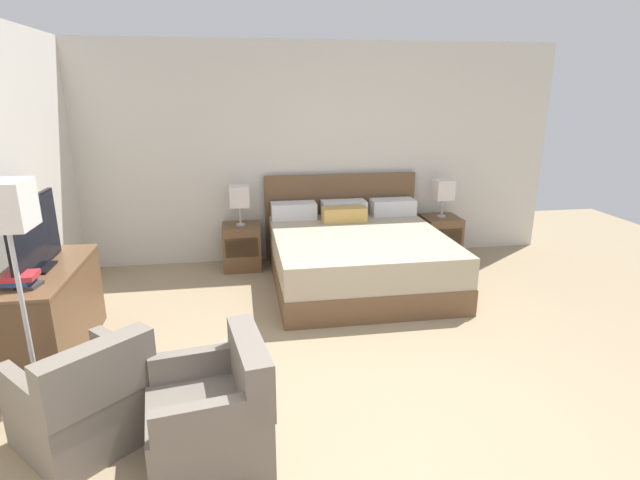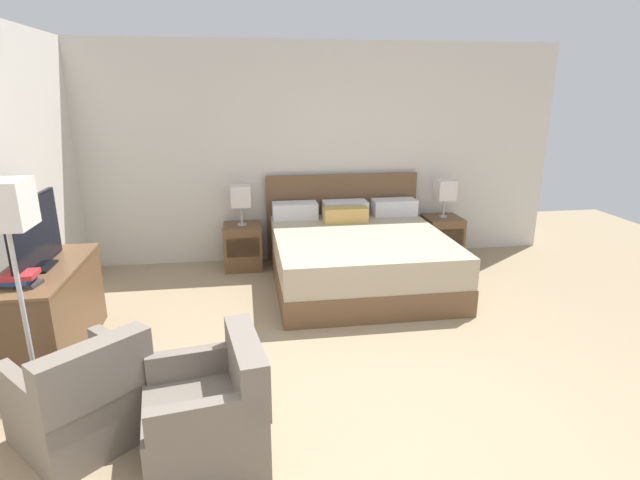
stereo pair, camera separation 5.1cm
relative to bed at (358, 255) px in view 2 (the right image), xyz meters
name	(u,v)px [view 2 (the right image)]	position (x,y,z in m)	size (l,w,h in m)	color
ground_plane	(379,452)	(-0.50, -2.81, -0.33)	(11.51, 11.51, 0.00)	#998466
wall_back	(303,154)	(-0.50, 1.06, 1.04)	(6.67, 0.06, 2.74)	beige
bed	(358,255)	(0.00, 0.00, 0.00)	(1.98, 2.09, 1.12)	brown
nightstand_left	(243,246)	(-1.31, 0.73, -0.05)	(0.46, 0.47, 0.55)	brown
nightstand_right	(442,237)	(1.31, 0.73, -0.05)	(0.46, 0.47, 0.55)	brown
table_lamp_left	(241,197)	(-1.31, 0.73, 0.58)	(0.24, 0.24, 0.49)	#B7B7BC
table_lamp_right	(445,190)	(1.31, 0.73, 0.58)	(0.24, 0.24, 0.49)	#B7B7BC
dresser	(48,309)	(-2.93, -1.17, 0.06)	(0.57, 1.32, 0.76)	brown
tv	(36,235)	(-2.93, -1.18, 0.71)	(0.18, 0.94, 0.58)	black
book_red_cover	(22,284)	(-2.92, -1.56, 0.45)	(0.25, 0.15, 0.03)	#383333
book_blue_cover	(17,280)	(-2.95, -1.56, 0.48)	(0.21, 0.17, 0.04)	#234C8E
book_small_top	(20,275)	(-2.92, -1.56, 0.52)	(0.23, 0.20, 0.04)	#B7282D
armchair_by_window	(83,402)	(-2.32, -2.42, -0.05)	(0.97, 0.97, 0.76)	#70665B
armchair_companion	(211,415)	(-1.52, -2.68, -0.05)	(0.79, 0.78, 0.76)	#70665B
floor_lamp	(7,222)	(-2.78, -1.95, 1.01)	(0.31, 0.31, 1.62)	#B7B7BC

